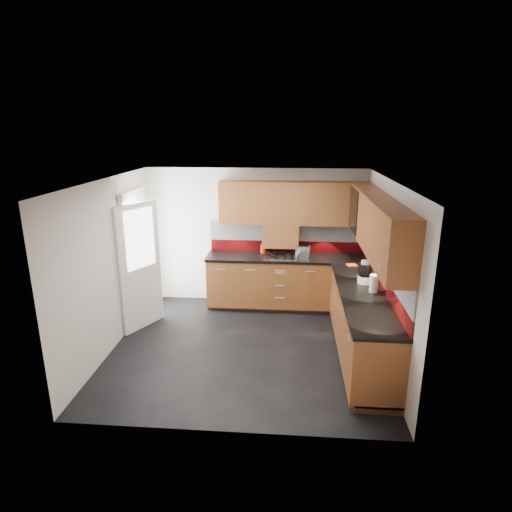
# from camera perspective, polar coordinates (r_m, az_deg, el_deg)

# --- Properties ---
(room) EXTENTS (4.00, 3.80, 2.64)m
(room) POSITION_cam_1_polar(r_m,az_deg,el_deg) (5.76, -1.47, 1.11)
(room) COLOR black
(base_cabinets) EXTENTS (2.70, 3.20, 0.95)m
(base_cabinets) POSITION_cam_1_polar(r_m,az_deg,el_deg) (6.77, 8.30, -6.14)
(base_cabinets) COLOR brown
(base_cabinets) RESTS_ON room
(countertop) EXTENTS (2.72, 3.22, 0.04)m
(countertop) POSITION_cam_1_polar(r_m,az_deg,el_deg) (6.59, 8.37, -2.31)
(countertop) COLOR black
(countertop) RESTS_ON base_cabinets
(backsplash) EXTENTS (2.70, 3.20, 0.54)m
(backsplash) POSITION_cam_1_polar(r_m,az_deg,el_deg) (6.73, 10.25, 0.60)
(backsplash) COLOR maroon
(backsplash) RESTS_ON countertop
(upper_cabinets) EXTENTS (2.50, 3.20, 0.72)m
(upper_cabinets) POSITION_cam_1_polar(r_m,az_deg,el_deg) (6.44, 10.24, 5.63)
(upper_cabinets) COLOR brown
(upper_cabinets) RESTS_ON room
(extractor_hood) EXTENTS (0.60, 0.33, 0.40)m
(extractor_hood) POSITION_cam_1_polar(r_m,az_deg,el_deg) (7.37, 3.37, 2.80)
(extractor_hood) COLOR brown
(extractor_hood) RESTS_ON room
(glass_cabinet) EXTENTS (0.32, 0.80, 0.66)m
(glass_cabinet) POSITION_cam_1_polar(r_m,az_deg,el_deg) (6.78, 14.10, 6.16)
(glass_cabinet) COLOR black
(glass_cabinet) RESTS_ON room
(back_door) EXTENTS (0.42, 1.19, 2.04)m
(back_door) POSITION_cam_1_polar(r_m,az_deg,el_deg) (7.00, -15.44, -0.65)
(back_door) COLOR white
(back_door) RESTS_ON room
(gas_hob) EXTENTS (0.56, 0.49, 0.04)m
(gas_hob) POSITION_cam_1_polar(r_m,az_deg,el_deg) (7.29, 3.29, 0.01)
(gas_hob) COLOR silver
(gas_hob) RESTS_ON countertop
(utensil_pot) EXTENTS (0.11, 0.11, 0.38)m
(utensil_pot) POSITION_cam_1_polar(r_m,az_deg,el_deg) (7.50, 0.99, 1.11)
(utensil_pot) COLOR red
(utensil_pot) RESTS_ON countertop
(toaster) EXTENTS (0.26, 0.19, 0.17)m
(toaster) POSITION_cam_1_polar(r_m,az_deg,el_deg) (7.40, 6.30, 0.74)
(toaster) COLOR silver
(toaster) RESTS_ON countertop
(food_processor) EXTENTS (0.20, 0.20, 0.33)m
(food_processor) POSITION_cam_1_polar(r_m,az_deg,el_deg) (6.21, 14.33, -2.21)
(food_processor) COLOR white
(food_processor) RESTS_ON countertop
(paper_towel) EXTENTS (0.15, 0.15, 0.24)m
(paper_towel) POSITION_cam_1_polar(r_m,az_deg,el_deg) (5.92, 15.44, -3.55)
(paper_towel) COLOR white
(paper_towel) RESTS_ON countertop
(orange_cloth) EXTENTS (0.18, 0.16, 0.02)m
(orange_cloth) POSITION_cam_1_polar(r_m,az_deg,el_deg) (6.99, 12.65, -1.18)
(orange_cloth) COLOR #FB511B
(orange_cloth) RESTS_ON countertop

